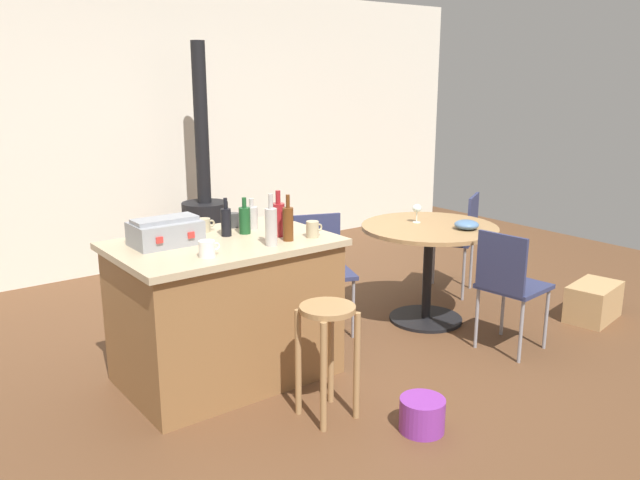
% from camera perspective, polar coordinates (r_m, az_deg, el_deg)
% --- Properties ---
extents(ground_plane, '(8.80, 8.80, 0.00)m').
position_cam_1_polar(ground_plane, '(4.46, 1.45, -10.42)').
color(ground_plane, brown).
extents(back_wall, '(8.00, 0.10, 2.70)m').
position_cam_1_polar(back_wall, '(6.62, -14.75, 9.40)').
color(back_wall, silver).
rests_on(back_wall, ground_plane).
extents(kitchen_island, '(1.31, 0.88, 0.89)m').
position_cam_1_polar(kitchen_island, '(4.10, -8.32, -6.07)').
color(kitchen_island, olive).
rests_on(kitchen_island, ground_plane).
extents(wooden_stool, '(0.31, 0.31, 0.66)m').
position_cam_1_polar(wooden_stool, '(3.59, 0.65, -8.66)').
color(wooden_stool, '#A37A4C').
rests_on(wooden_stool, ground_plane).
extents(dining_table, '(1.03, 1.03, 0.76)m').
position_cam_1_polar(dining_table, '(5.01, 9.52, -0.73)').
color(dining_table, black).
rests_on(dining_table, ground_plane).
extents(folding_chair_near, '(0.54, 0.54, 0.88)m').
position_cam_1_polar(folding_chair_near, '(5.72, 12.02, 0.45)').
color(folding_chair_near, navy).
rests_on(folding_chair_near, ground_plane).
extents(folding_chair_far, '(0.52, 0.52, 0.86)m').
position_cam_1_polar(folding_chair_far, '(4.80, 0.12, -2.12)').
color(folding_chair_far, navy).
rests_on(folding_chair_far, ground_plane).
extents(folding_chair_left, '(0.44, 0.44, 0.86)m').
position_cam_1_polar(folding_chair_left, '(4.59, 16.28, -3.53)').
color(folding_chair_left, navy).
rests_on(folding_chair_left, ground_plane).
extents(wood_stove, '(0.44, 0.45, 2.17)m').
position_cam_1_polar(wood_stove, '(6.33, -10.03, 1.86)').
color(wood_stove, black).
rests_on(wood_stove, ground_plane).
extents(toolbox, '(0.39, 0.28, 0.16)m').
position_cam_1_polar(toolbox, '(3.93, -13.43, 0.70)').
color(toolbox, gray).
rests_on(toolbox, kitchen_island).
extents(bottle_0, '(0.07, 0.07, 0.23)m').
position_cam_1_polar(bottle_0, '(4.11, -6.64, 1.79)').
color(bottle_0, '#194C23').
rests_on(bottle_0, kitchen_island).
extents(bottle_1, '(0.06, 0.06, 0.24)m').
position_cam_1_polar(bottle_1, '(4.06, -8.26, 1.63)').
color(bottle_1, black).
rests_on(bottle_1, kitchen_island).
extents(bottle_2, '(0.08, 0.08, 0.20)m').
position_cam_1_polar(bottle_2, '(4.23, -6.02, 2.00)').
color(bottle_2, '#B7B2AD').
rests_on(bottle_2, kitchen_island).
extents(bottle_3, '(0.07, 0.07, 0.31)m').
position_cam_1_polar(bottle_3, '(3.80, -4.32, 1.26)').
color(bottle_3, '#B7B2AD').
rests_on(bottle_3, kitchen_island).
extents(bottle_4, '(0.06, 0.06, 0.28)m').
position_cam_1_polar(bottle_4, '(3.91, -2.82, 1.50)').
color(bottle_4, '#603314').
rests_on(bottle_4, kitchen_island).
extents(bottle_5, '(0.08, 0.08, 0.29)m').
position_cam_1_polar(bottle_5, '(4.02, -3.69, 1.89)').
color(bottle_5, maroon).
rests_on(bottle_5, kitchen_island).
extents(cup_0, '(0.13, 0.09, 0.09)m').
position_cam_1_polar(cup_0, '(3.62, -9.88, -0.77)').
color(cup_0, white).
rests_on(cup_0, kitchen_island).
extents(cup_1, '(0.12, 0.08, 0.09)m').
position_cam_1_polar(cup_1, '(4.21, -10.13, 1.31)').
color(cup_1, tan).
rests_on(cup_1, kitchen_island).
extents(cup_2, '(0.11, 0.07, 0.10)m').
position_cam_1_polar(cup_2, '(4.30, -7.58, 1.75)').
color(cup_2, '#383838').
rests_on(cup_2, kitchen_island).
extents(cup_3, '(0.11, 0.07, 0.10)m').
position_cam_1_polar(cup_3, '(4.27, -3.44, 1.76)').
color(cup_3, '#383838').
rests_on(cup_3, kitchen_island).
extents(cup_4, '(0.11, 0.08, 0.10)m').
position_cam_1_polar(cup_4, '(4.00, -0.65, 0.96)').
color(cup_4, tan).
rests_on(cup_4, kitchen_island).
extents(wine_glass, '(0.07, 0.07, 0.14)m').
position_cam_1_polar(wine_glass, '(5.04, 8.52, 2.71)').
color(wine_glass, silver).
rests_on(wine_glass, dining_table).
extents(serving_bowl, '(0.18, 0.18, 0.07)m').
position_cam_1_polar(serving_bowl, '(4.90, 12.76, 1.33)').
color(serving_bowl, '#4C7099').
rests_on(serving_bowl, dining_table).
extents(cardboard_box, '(0.52, 0.37, 0.29)m').
position_cam_1_polar(cardboard_box, '(5.53, 22.91, -5.02)').
color(cardboard_box, tan).
rests_on(cardboard_box, ground_plane).
extents(plastic_bucket, '(0.25, 0.25, 0.18)m').
position_cam_1_polar(plastic_bucket, '(3.65, 8.97, -14.93)').
color(plastic_bucket, purple).
rests_on(plastic_bucket, ground_plane).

